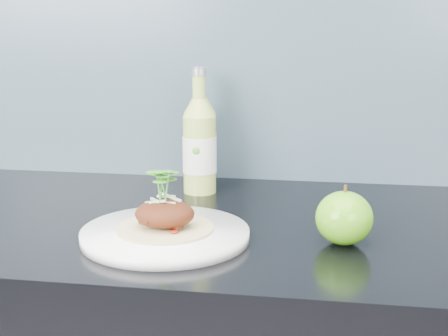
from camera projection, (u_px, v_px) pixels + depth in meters
The scene contains 6 objects.
subway_backsplash at pixel (231, 8), 1.25m from camera, with size 4.00×0.02×0.70m, color #6C8FA9.
dinner_plate at pixel (165, 234), 0.94m from camera, with size 0.33×0.33×0.02m.
pork_taco at pixel (165, 211), 0.93m from camera, with size 0.15×0.15×0.10m.
green_apple at pixel (344, 218), 0.91m from camera, with size 0.09×0.09×0.09m.
cider_bottle_left at pixel (200, 142), 1.24m from camera, with size 0.08×0.08×0.24m.
cider_bottle_right at pixel (200, 146), 1.19m from camera, with size 0.08×0.08×0.24m.
Camera 1 is at (0.19, 0.71, 1.21)m, focal length 50.00 mm.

